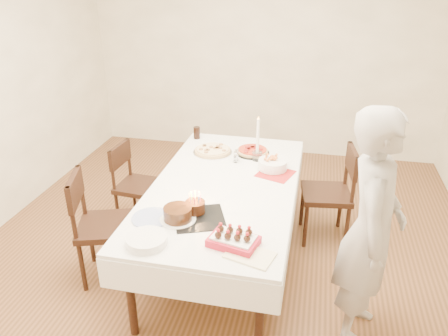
% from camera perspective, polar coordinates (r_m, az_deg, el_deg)
% --- Properties ---
extents(floor, '(5.00, 5.00, 0.00)m').
position_cam_1_polar(floor, '(3.97, -0.20, -11.45)').
color(floor, '#4F321B').
rests_on(floor, ground).
extents(wall_back, '(4.50, 0.04, 2.70)m').
position_cam_1_polar(wall_back, '(5.73, 5.45, 15.03)').
color(wall_back, white).
rests_on(wall_back, floor).
extents(dining_table, '(1.78, 2.40, 0.75)m').
position_cam_1_polar(dining_table, '(3.70, -0.00, -7.35)').
color(dining_table, white).
rests_on(dining_table, floor).
extents(chair_right_savory, '(0.53, 0.53, 0.91)m').
position_cam_1_polar(chair_right_savory, '(4.09, 13.19, -3.32)').
color(chair_right_savory, black).
rests_on(chair_right_savory, floor).
extents(chair_left_savory, '(0.46, 0.46, 0.83)m').
position_cam_1_polar(chair_left_savory, '(4.29, -11.00, -2.33)').
color(chair_left_savory, black).
rests_on(chair_left_savory, floor).
extents(chair_left_dessert, '(0.60, 0.60, 0.94)m').
position_cam_1_polar(chair_left_dessert, '(3.63, -15.08, -7.36)').
color(chair_left_dessert, black).
rests_on(chair_left_dessert, floor).
extents(person, '(0.47, 0.65, 1.66)m').
position_cam_1_polar(person, '(2.96, 18.61, -7.76)').
color(person, '#A8A29E').
rests_on(person, floor).
extents(pizza_white, '(0.48, 0.48, 0.04)m').
position_cam_1_polar(pizza_white, '(4.09, -1.50, 2.29)').
color(pizza_white, beige).
rests_on(pizza_white, dining_table).
extents(pizza_pepperoni, '(0.38, 0.38, 0.04)m').
position_cam_1_polar(pizza_pepperoni, '(4.09, 3.73, 2.22)').
color(pizza_pepperoni, red).
rests_on(pizza_pepperoni, dining_table).
extents(red_placemat, '(0.35, 0.35, 0.01)m').
position_cam_1_polar(red_placemat, '(3.72, 6.73, -0.77)').
color(red_placemat, '#B21E1E').
rests_on(red_placemat, dining_table).
extents(pasta_bowl, '(0.30, 0.30, 0.08)m').
position_cam_1_polar(pasta_bowl, '(3.77, 6.39, 0.47)').
color(pasta_bowl, white).
rests_on(pasta_bowl, dining_table).
extents(taper_candle, '(0.12, 0.12, 0.41)m').
position_cam_1_polar(taper_candle, '(3.88, 4.42, 3.86)').
color(taper_candle, white).
rests_on(taper_candle, dining_table).
extents(shaker_pair, '(0.11, 0.11, 0.10)m').
position_cam_1_polar(shaker_pair, '(3.88, 1.52, 1.42)').
color(shaker_pair, white).
rests_on(shaker_pair, dining_table).
extents(cola_glass, '(0.08, 0.08, 0.12)m').
position_cam_1_polar(cola_glass, '(4.42, -3.58, 4.61)').
color(cola_glass, black).
rests_on(cola_glass, dining_table).
extents(layer_cake, '(0.31, 0.31, 0.10)m').
position_cam_1_polar(layer_cake, '(3.05, -6.06, -6.00)').
color(layer_cake, '#331B0C').
rests_on(layer_cake, dining_table).
extents(cake_board, '(0.44, 0.44, 0.01)m').
position_cam_1_polar(cake_board, '(3.08, -3.21, -6.61)').
color(cake_board, black).
rests_on(cake_board, dining_table).
extents(birthday_cake, '(0.15, 0.15, 0.15)m').
position_cam_1_polar(birthday_cake, '(3.10, -3.81, -4.54)').
color(birthday_cake, '#3A1A0F').
rests_on(birthday_cake, dining_table).
extents(strawberry_box, '(0.34, 0.27, 0.08)m').
position_cam_1_polar(strawberry_box, '(2.80, 1.26, -9.36)').
color(strawberry_box, '#A61326').
rests_on(strawberry_box, dining_table).
extents(box_lid, '(0.33, 0.26, 0.02)m').
position_cam_1_polar(box_lid, '(2.73, 3.38, -11.38)').
color(box_lid, beige).
rests_on(box_lid, dining_table).
extents(plate_stack, '(0.33, 0.33, 0.05)m').
position_cam_1_polar(plate_stack, '(2.86, -10.06, -9.25)').
color(plate_stack, white).
rests_on(plate_stack, dining_table).
extents(china_plate, '(0.30, 0.30, 0.01)m').
position_cam_1_polar(china_plate, '(3.12, -9.46, -6.43)').
color(china_plate, white).
rests_on(china_plate, dining_table).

